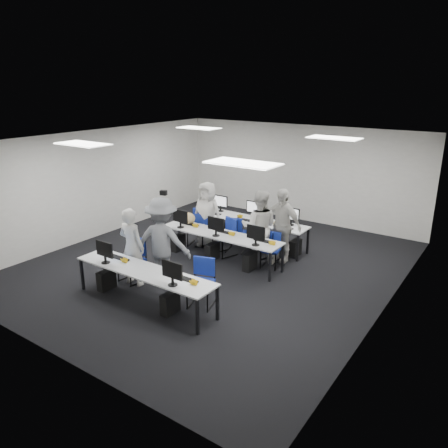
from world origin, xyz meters
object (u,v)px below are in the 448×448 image
Objects in this scene: chair_3 at (225,244)px; student_2 at (207,214)px; desk_front at (144,272)px; chair_1 at (201,291)px; chair_6 at (236,240)px; chair_5 at (204,234)px; desk_mid at (220,236)px; chair_0 at (133,268)px; chair_2 at (198,234)px; chair_7 at (272,251)px; student_3 at (281,225)px; photographer at (162,241)px; student_1 at (259,227)px; chair_4 at (271,256)px; student_0 at (132,247)px.

student_2 is at bearing 179.22° from chair_3.
chair_1 is at bearing 32.05° from desk_front.
chair_5 is at bearing 171.73° from chair_6.
desk_mid is at bearing -51.20° from chair_3.
chair_1 is at bearing 4.16° from chair_0.
desk_front is 3.32× the size of chair_2.
chair_6 is 1.14× the size of chair_7.
chair_0 is at bearing -101.44° from chair_2.
chair_2 is (-1.18, 3.24, -0.38)m from desk_front.
chair_2 is 2.44m from student_3.
photographer reaches higher than chair_1.
student_2 reaches higher than chair_3.
chair_1 is 3.00m from student_3.
student_2 is (-1.71, 0.20, -0.03)m from student_1.
chair_0 is (-0.99, 0.63, -0.38)m from desk_front.
chair_7 is at bearing -11.95° from chair_2.
chair_4 is (0.21, 2.46, -0.04)m from chair_1.
chair_3 is 1.23m from chair_7.
student_1 is at bearing -136.55° from photographer.
desk_front is at bearing -85.62° from chair_2.
chair_2 is 0.50× the size of photographer.
desk_mid is 2.26m from student_0.
desk_front is 3.47m from student_2.
chair_3 is 0.52× the size of student_3.
chair_1 is 0.55× the size of student_0.
chair_2 reaches higher than chair_4.
student_0 reaches higher than chair_3.
chair_2 is 0.16m from chair_5.
chair_3 is (1.01, -0.19, -0.01)m from chair_2.
chair_7 is 3.47m from student_0.
chair_1 is 0.52× the size of student_3.
student_1 is (-0.24, -0.25, 0.64)m from chair_7.
student_0 is at bearing -86.31° from chair_3.
student_3 is at bearing 76.78° from chair_4.
student_0 is at bearing 33.18° from student_1.
photographer is (0.51, 0.41, 0.11)m from student_0.
chair_6 is (0.91, 2.82, -0.00)m from chair_0.
desk_front is 3.08m from chair_3.
chair_7 reaches higher than chair_4.
desk_mid is 1.65× the size of photographer.
chair_2 is at bearing -167.62° from chair_5.
chair_5 is 2.59m from photographer.
desk_front is at bearing 145.79° from student_0.
photographer reaches higher than desk_mid.
chair_6 reaches higher than chair_5.
student_2 reaches higher than chair_7.
chair_2 is 1.02× the size of chair_3.
chair_0 is at bearing -122.62° from chair_6.
chair_1 is 2.47m from chair_4.
student_2 is (-0.94, 0.73, 0.20)m from desk_mid.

